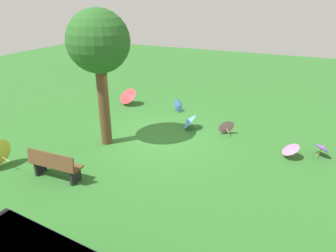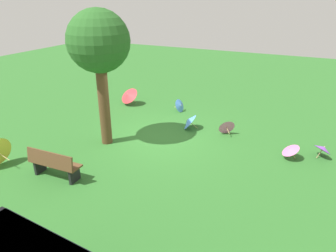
# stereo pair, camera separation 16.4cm
# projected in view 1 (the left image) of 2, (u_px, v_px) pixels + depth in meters

# --- Properties ---
(ground) EXTENTS (40.00, 40.00, 0.00)m
(ground) POSITION_uv_depth(u_px,v_px,m) (157.00, 137.00, 11.50)
(ground) COLOR #2D6B28
(park_bench) EXTENTS (1.62, 0.54, 0.90)m
(park_bench) POSITION_uv_depth(u_px,v_px,m) (55.00, 165.00, 8.73)
(park_bench) COLOR brown
(park_bench) RESTS_ON ground
(shade_tree) EXTENTS (2.03, 2.03, 4.60)m
(shade_tree) POSITION_uv_depth(u_px,v_px,m) (99.00, 44.00, 9.72)
(shade_tree) COLOR brown
(shade_tree) RESTS_ON ground
(parasol_pink_0) EXTENTS (0.73, 0.75, 0.54)m
(parasol_pink_0) POSITION_uv_depth(u_px,v_px,m) (290.00, 148.00, 9.92)
(parasol_pink_0) COLOR tan
(parasol_pink_0) RESTS_ON ground
(parasol_blue_0) EXTENTS (0.53, 0.64, 0.59)m
(parasol_blue_0) POSITION_uv_depth(u_px,v_px,m) (179.00, 105.00, 13.93)
(parasol_blue_0) COLOR tan
(parasol_blue_0) RESTS_ON ground
(parasol_red_1) EXTENTS (1.06, 0.98, 0.86)m
(parasol_red_1) POSITION_uv_depth(u_px,v_px,m) (127.00, 95.00, 14.68)
(parasol_red_1) COLOR tan
(parasol_red_1) RESTS_ON ground
(parasol_blue_1) EXTENTS (0.72, 0.83, 0.66)m
(parasol_blue_1) POSITION_uv_depth(u_px,v_px,m) (188.00, 121.00, 12.14)
(parasol_blue_1) COLOR tan
(parasol_blue_1) RESTS_ON ground
(parasol_purple_0) EXTENTS (0.81, 0.81, 0.54)m
(parasol_purple_0) POSITION_uv_depth(u_px,v_px,m) (323.00, 147.00, 10.05)
(parasol_purple_0) COLOR tan
(parasol_purple_0) RESTS_ON ground
(parasol_pink_1) EXTENTS (0.71, 0.65, 0.62)m
(parasol_pink_1) POSITION_uv_depth(u_px,v_px,m) (226.00, 126.00, 11.71)
(parasol_pink_1) COLOR tan
(parasol_pink_1) RESTS_ON ground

